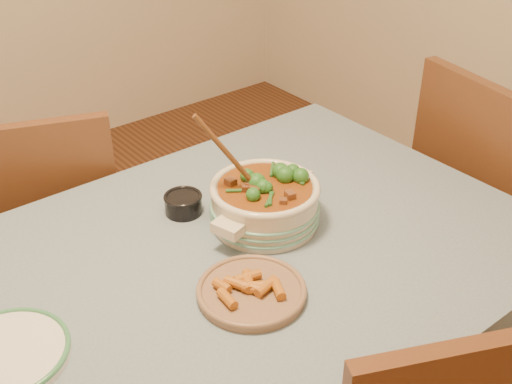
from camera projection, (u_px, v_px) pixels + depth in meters
dining_table at (215, 294)px, 1.59m from camera, size 1.68×1.08×0.76m
stew_casserole at (265, 200)px, 1.66m from camera, size 0.36×0.34×0.34m
white_plate at (6, 354)px, 1.29m from camera, size 0.34×0.34×0.02m
condiment_bowl at (183, 203)px, 1.72m from camera, size 0.12×0.12×0.06m
fried_plate at (251, 290)px, 1.44m from camera, size 0.31×0.31×0.04m
chair_far at (52, 219)px, 2.11m from camera, size 0.56×0.56×0.93m
chair_right at (483, 189)px, 2.22m from camera, size 0.53×0.53×0.98m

